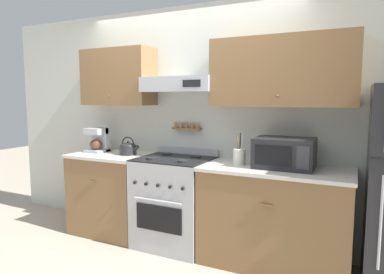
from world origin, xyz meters
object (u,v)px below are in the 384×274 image
(stove_range, at_px, (174,201))
(tea_kettle, at_px, (128,148))
(utensil_crock, at_px, (239,156))
(microwave, at_px, (284,153))
(coffee_maker, at_px, (98,140))

(stove_range, xyz_separation_m, tea_kettle, (-0.61, 0.03, 0.52))
(tea_kettle, relative_size, utensil_crock, 0.80)
(stove_range, distance_m, tea_kettle, 0.80)
(microwave, bearing_deg, utensil_crock, -177.56)
(microwave, distance_m, utensil_crock, 0.42)
(tea_kettle, bearing_deg, coffee_maker, 176.78)
(stove_range, relative_size, coffee_maker, 3.52)
(utensil_crock, bearing_deg, microwave, 2.44)
(tea_kettle, bearing_deg, utensil_crock, 0.00)
(stove_range, bearing_deg, coffee_maker, 176.88)
(coffee_maker, height_order, utensil_crock, utensil_crock)
(stove_range, height_order, coffee_maker, coffee_maker)
(coffee_maker, xyz_separation_m, microwave, (2.17, -0.01, -0.00))
(stove_range, xyz_separation_m, microwave, (1.11, 0.05, 0.59))
(tea_kettle, height_order, utensil_crock, utensil_crock)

